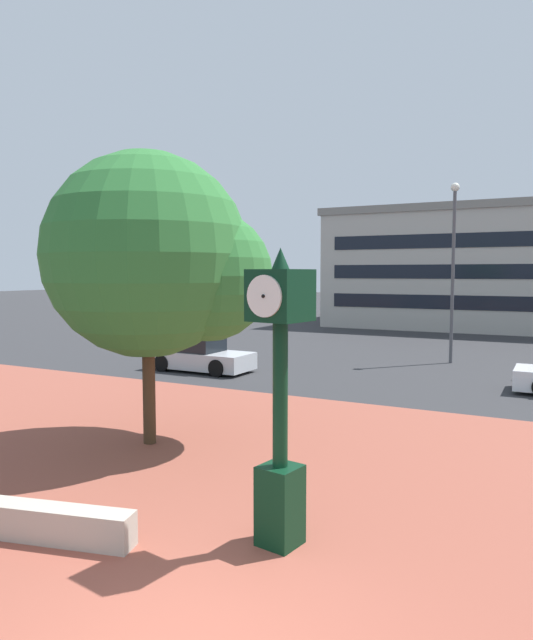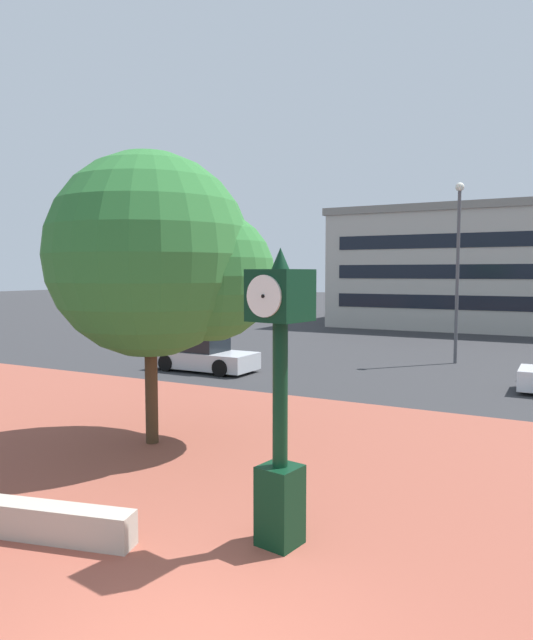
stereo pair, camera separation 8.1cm
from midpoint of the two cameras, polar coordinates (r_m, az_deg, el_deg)
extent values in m
cube|color=brown|center=(9.50, 5.95, -18.85)|extent=(44.00, 15.58, 0.01)
cube|color=#ADA393|center=(9.37, -22.16, -17.90)|extent=(3.21, 1.14, 0.50)
cube|color=black|center=(8.41, 1.63, -17.90)|extent=(0.61, 0.61, 1.13)
cylinder|color=black|center=(7.94, 1.66, -7.38)|extent=(0.21, 0.21, 2.02)
cube|color=black|center=(7.77, 1.68, 2.47)|extent=(0.81, 0.81, 0.70)
cylinder|color=white|center=(8.07, 3.21, 2.54)|extent=(0.55, 0.12, 0.55)
sphere|color=black|center=(8.08, 3.29, 2.55)|extent=(0.05, 0.05, 0.05)
cylinder|color=white|center=(7.47, 0.04, 2.38)|extent=(0.55, 0.12, 0.55)
sphere|color=black|center=(7.46, -0.05, 2.38)|extent=(0.05, 0.05, 0.05)
cone|color=black|center=(7.76, 1.69, 6.13)|extent=(0.25, 0.25, 0.29)
cylinder|color=#42301E|center=(13.09, -11.17, -6.59)|extent=(0.28, 0.28, 2.50)
sphere|color=#2D7033|center=(12.85, -11.38, 6.32)|extent=(4.47, 4.47, 4.47)
sphere|color=#2D7033|center=(12.72, -5.52, 4.40)|extent=(2.90, 2.90, 2.90)
cube|color=#B7BABF|center=(22.44, -6.03, -3.92)|extent=(4.07, 1.78, 0.64)
cube|color=black|center=(22.48, -6.47, -2.46)|extent=(1.89, 1.51, 0.56)
cylinder|color=black|center=(22.44, -2.23, -4.20)|extent=(0.64, 0.23, 0.64)
cylinder|color=black|center=(21.11, -4.47, -4.78)|extent=(0.64, 0.23, 0.64)
cylinder|color=black|center=(23.82, -7.41, -3.72)|extent=(0.64, 0.23, 0.64)
cylinder|color=black|center=(22.57, -9.81, -4.22)|extent=(0.64, 0.23, 0.64)
cube|color=#B2ADA3|center=(43.69, 21.79, 4.47)|extent=(20.84, 12.09, 7.74)
cube|color=gray|center=(43.89, 21.96, 9.85)|extent=(21.25, 12.33, 0.50)
cube|color=black|center=(37.72, 20.71, 1.58)|extent=(18.75, 0.04, 0.90)
cube|color=black|center=(37.67, 20.80, 4.52)|extent=(18.75, 0.04, 0.90)
cube|color=black|center=(37.72, 20.89, 7.45)|extent=(18.75, 0.04, 0.90)
cylinder|color=#4C4C51|center=(25.20, 18.50, 3.98)|extent=(0.14, 0.14, 7.16)
sphere|color=white|center=(25.44, 18.72, 12.40)|extent=(0.36, 0.36, 0.36)
camera|label=1|loc=(0.04, -89.71, 0.02)|focal=32.26mm
camera|label=2|loc=(0.04, 90.29, -0.02)|focal=32.26mm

